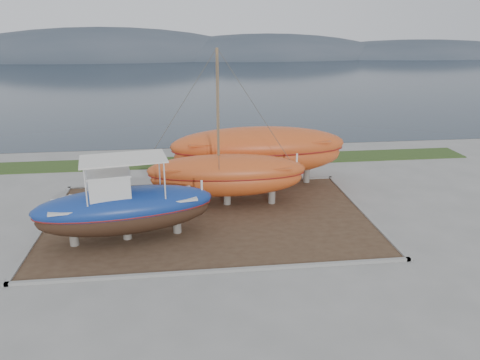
{
  "coord_description": "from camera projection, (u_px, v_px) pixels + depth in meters",
  "views": [
    {
      "loc": [
        -1.25,
        -20.77,
        10.85
      ],
      "look_at": [
        1.79,
        4.0,
        2.29
      ],
      "focal_mm": 35.0,
      "sensor_mm": 36.0,
      "label": 1
    }
  ],
  "objects": [
    {
      "name": "orange_bare_hull",
      "position": [
        258.0,
        157.0,
        31.86
      ],
      "size": [
        11.93,
        3.71,
        3.9
      ],
      "primitive_type": null,
      "rotation": [
        0.0,
        0.0,
        -0.01
      ],
      "color": "#C14C1D",
      "rests_on": "dirt_patch"
    },
    {
      "name": "grass_strip",
      "position": [
        201.0,
        161.0,
        37.7
      ],
      "size": [
        44.0,
        3.0,
        0.08
      ],
      "primitive_type": "cube",
      "color": "#284219",
      "rests_on": "ground"
    },
    {
      "name": "sea",
      "position": [
        189.0,
        80.0,
        88.89
      ],
      "size": [
        260.0,
        100.0,
        0.04
      ],
      "primitive_type": null,
      "color": "#1A2734",
      "rests_on": "ground"
    },
    {
      "name": "mountain_ridge",
      "position": [
        185.0,
        58.0,
        140.52
      ],
      "size": [
        200.0,
        36.0,
        20.0
      ],
      "primitive_type": null,
      "color": "#333D49",
      "rests_on": "ground"
    },
    {
      "name": "dirt_patch",
      "position": [
        209.0,
        218.0,
        26.91
      ],
      "size": [
        18.0,
        12.0,
        0.06
      ],
      "primitive_type": "cube",
      "color": "#422D1E",
      "rests_on": "ground"
    },
    {
      "name": "ground",
      "position": [
        214.0,
        251.0,
        23.17
      ],
      "size": [
        140.0,
        140.0,
        0.0
      ],
      "primitive_type": "plane",
      "color": "gray",
      "rests_on": "ground"
    },
    {
      "name": "blue_caique",
      "position": [
        124.0,
        199.0,
        23.65
      ],
      "size": [
        9.42,
        4.33,
        4.36
      ],
      "primitive_type": null,
      "rotation": [
        0.0,
        0.0,
        0.17
      ],
      "color": "navy",
      "rests_on": "dirt_patch"
    },
    {
      "name": "curb_frame",
      "position": [
        209.0,
        218.0,
        26.9
      ],
      "size": [
        18.6,
        12.6,
        0.15
      ],
      "primitive_type": null,
      "color": "gray",
      "rests_on": "ground"
    },
    {
      "name": "orange_sailboat",
      "position": [
        226.0,
        130.0,
        27.41
      ],
      "size": [
        9.75,
        3.37,
        9.34
      ],
      "primitive_type": null,
      "rotation": [
        0.0,
        0.0,
        -0.06
      ],
      "color": "#C14C1D",
      "rests_on": "dirt_patch"
    },
    {
      "name": "white_dinghy",
      "position": [
        88.0,
        207.0,
        26.89
      ],
      "size": [
        4.19,
        2.91,
        1.18
      ],
      "primitive_type": null,
      "rotation": [
        0.0,
        0.0,
        -0.41
      ],
      "color": "silver",
      "rests_on": "dirt_patch"
    }
  ]
}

